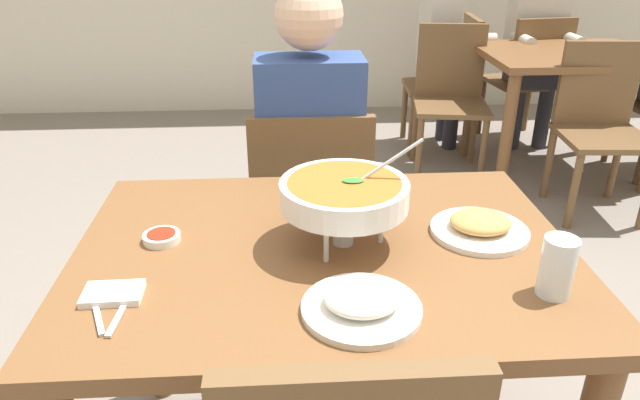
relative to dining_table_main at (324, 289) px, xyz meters
The scene contains 18 objects.
dining_table_main is the anchor object (origin of this frame).
chair_diner_main 0.72m from the dining_table_main, 90.00° to the left, with size 0.44×0.44×0.90m.
diner_main 0.75m from the dining_table_main, 90.00° to the left, with size 0.40×0.45×1.31m.
curry_bowl 0.26m from the dining_table_main, 13.44° to the left, with size 0.33×0.30×0.26m.
rice_plate 0.30m from the dining_table_main, 78.04° to the right, with size 0.24×0.24×0.06m.
appetizer_plate 0.41m from the dining_table_main, ahead, with size 0.24×0.24×0.06m.
sauce_dish 0.41m from the dining_table_main, behind, with size 0.09×0.09×0.02m.
napkin_folded 0.50m from the dining_table_main, 158.09° to the right, with size 0.12×0.08×0.02m, color white.
fork_utensil 0.54m from the dining_table_main, 153.81° to the right, with size 0.01×0.17×0.01m, color silver.
spoon_utensil 0.49m from the dining_table_main, 151.16° to the right, with size 0.01×0.17×0.01m, color silver.
drink_glass 0.54m from the dining_table_main, 26.14° to the right, with size 0.07×0.07×0.13m.
dining_table_far 2.71m from the dining_table_main, 53.72° to the left, with size 1.00×0.80×0.77m.
chair_bg_middle 3.15m from the dining_table_main, 59.07° to the left, with size 0.50×0.50×0.90m.
chair_bg_right 2.89m from the dining_table_main, 68.34° to the left, with size 0.47×0.47×0.90m.
chair_bg_corner 2.51m from the dining_table_main, 67.65° to the left, with size 0.50×0.50×0.90m.
chair_bg_window 2.34m from the dining_table_main, 46.74° to the left, with size 0.47×0.47×0.90m.
patron_bg_middle 3.17m from the dining_table_main, 59.04° to the left, with size 0.40×0.45×1.31m.
patron_bg_right 2.94m from the dining_table_main, 70.04° to the left, with size 0.45×0.40×1.31m.
Camera 1 is at (-0.09, -1.20, 1.47)m, focal length 32.79 mm.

